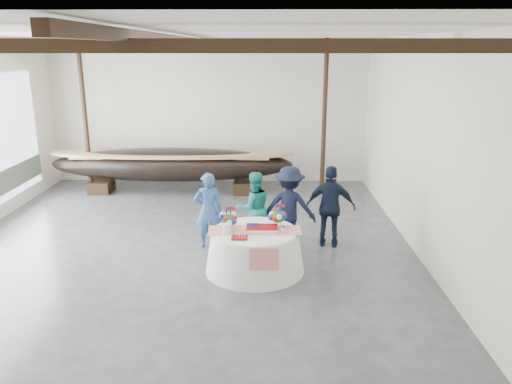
{
  "coord_description": "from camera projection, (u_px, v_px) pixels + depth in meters",
  "views": [
    {
      "loc": [
        1.75,
        -9.94,
        4.23
      ],
      "look_at": [
        1.58,
        0.51,
        1.2
      ],
      "focal_mm": 35.0,
      "sensor_mm": 36.0,
      "label": 1
    }
  ],
  "objects": [
    {
      "name": "floor",
      "position": [
        182.0,
        252.0,
        10.75
      ],
      "size": [
        10.0,
        12.0,
        0.01
      ],
      "primitive_type": "cube",
      "color": "#3D3D42",
      "rests_on": "ground"
    },
    {
      "name": "guest_woman_teal",
      "position": [
        254.0,
        208.0,
        11.02
      ],
      "size": [
        0.94,
        0.83,
        1.64
      ],
      "primitive_type": "imported",
      "rotation": [
        0.0,
        0.0,
        3.44
      ],
      "color": "teal",
      "rests_on": "ground"
    },
    {
      "name": "guest_man_right",
      "position": [
        331.0,
        207.0,
        10.83
      ],
      "size": [
        1.12,
        0.62,
        1.81
      ],
      "primitive_type": "imported",
      "rotation": [
        0.0,
        0.0,
        2.96
      ],
      "color": "black",
      "rests_on": "ground"
    },
    {
      "name": "wall_back",
      "position": [
        209.0,
        112.0,
        15.88
      ],
      "size": [
        10.0,
        0.02,
        4.5
      ],
      "primitive_type": "cube",
      "color": "silver",
      "rests_on": "ground"
    },
    {
      "name": "ceiling",
      "position": [
        173.0,
        33.0,
        9.5
      ],
      "size": [
        10.0,
        12.0,
        0.01
      ],
      "primitive_type": "cube",
      "color": "white",
      "rests_on": "wall_back"
    },
    {
      "name": "guest_woman_blue",
      "position": [
        208.0,
        210.0,
        10.82
      ],
      "size": [
        0.67,
        0.51,
        1.68
      ],
      "primitive_type": "imported",
      "rotation": [
        0.0,
        0.0,
        3.33
      ],
      "color": "#2A5188",
      "rests_on": "ground"
    },
    {
      "name": "wall_right",
      "position": [
        425.0,
        150.0,
        10.04
      ],
      "size": [
        0.02,
        12.0,
        4.5
      ],
      "primitive_type": "cube",
      "color": "silver",
      "rests_on": "ground"
    },
    {
      "name": "wall_front",
      "position": [
        64.0,
        283.0,
        4.36
      ],
      "size": [
        10.0,
        0.02,
        4.5
      ],
      "primitive_type": "cube",
      "color": "silver",
      "rests_on": "ground"
    },
    {
      "name": "guest_man_left",
      "position": [
        289.0,
        207.0,
        10.87
      ],
      "size": [
        1.27,
        0.89,
        1.79
      ],
      "primitive_type": "imported",
      "rotation": [
        0.0,
        0.0,
        2.93
      ],
      "color": "black",
      "rests_on": "ground"
    },
    {
      "name": "longboat_display",
      "position": [
        172.0,
        164.0,
        14.94
      ],
      "size": [
        7.27,
        1.45,
        1.36
      ],
      "color": "black",
      "rests_on": "ground"
    },
    {
      "name": "banquet_table",
      "position": [
        255.0,
        250.0,
        9.75
      ],
      "size": [
        1.94,
        1.94,
        0.83
      ],
      "color": "white",
      "rests_on": "ground"
    },
    {
      "name": "pavilion_structure",
      "position": [
        181.0,
        59.0,
        10.4
      ],
      "size": [
        9.8,
        11.76,
        4.5
      ],
      "color": "black",
      "rests_on": "ground"
    },
    {
      "name": "tabletop_items",
      "position": [
        252.0,
        222.0,
        9.68
      ],
      "size": [
        1.8,
        0.95,
        0.4
      ],
      "color": "red",
      "rests_on": "banquet_table"
    }
  ]
}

